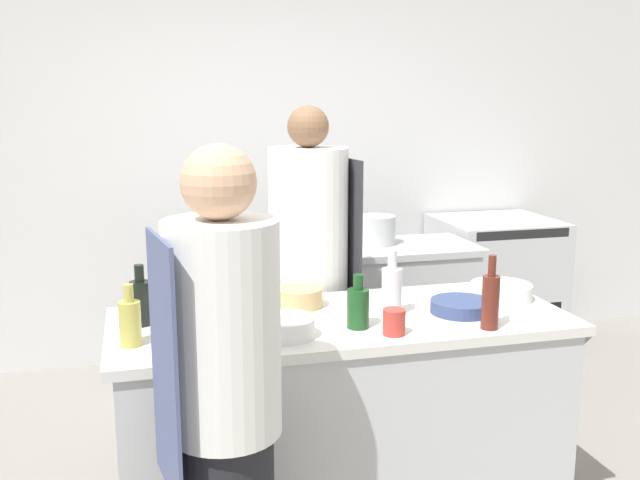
{
  "coord_description": "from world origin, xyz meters",
  "views": [
    {
      "loc": [
        -0.79,
        -2.66,
        1.78
      ],
      "look_at": [
        0.0,
        0.35,
        1.14
      ],
      "focal_mm": 40.0,
      "sensor_mm": 36.0,
      "label": 1
    }
  ],
  "objects_px": {
    "chef_at_prep_near": "(224,410)",
    "bottle_sauce": "(490,300)",
    "cup": "(394,322)",
    "stockpot": "(376,230)",
    "bottle_water": "(392,289)",
    "bowl_mixing_large": "(285,327)",
    "bowl_wooden_salad": "(298,297)",
    "bottle_wine": "(141,301)",
    "bottle_olive_oil": "(358,307)",
    "bottle_cooking_oil": "(225,286)",
    "bottle_vinegar": "(130,322)",
    "bowl_prep_small": "(501,292)",
    "oven_range": "(494,285)",
    "chef_at_stove": "(309,286)",
    "bowl_ceramic_blue": "(461,306)"
  },
  "relations": [
    {
      "from": "oven_range",
      "to": "chef_at_prep_near",
      "type": "relative_size",
      "value": 0.57
    },
    {
      "from": "bottle_vinegar",
      "to": "bottle_cooking_oil",
      "type": "distance_m",
      "value": 0.51
    },
    {
      "from": "oven_range",
      "to": "bowl_ceramic_blue",
      "type": "bearing_deg",
      "value": -122.24
    },
    {
      "from": "chef_at_prep_near",
      "to": "stockpot",
      "type": "xyz_separation_m",
      "value": [
        1.16,
        1.93,
        0.16
      ]
    },
    {
      "from": "cup",
      "to": "stockpot",
      "type": "xyz_separation_m",
      "value": [
        0.48,
        1.58,
        0.04
      ]
    },
    {
      "from": "bottle_vinegar",
      "to": "bottle_sauce",
      "type": "xyz_separation_m",
      "value": [
        1.34,
        -0.15,
        0.03
      ]
    },
    {
      "from": "chef_at_stove",
      "to": "oven_range",
      "type": "bearing_deg",
      "value": 117.18
    },
    {
      "from": "oven_range",
      "to": "bottle_cooking_oil",
      "type": "bearing_deg",
      "value": -143.75
    },
    {
      "from": "bowl_mixing_large",
      "to": "bowl_ceramic_blue",
      "type": "xyz_separation_m",
      "value": [
        0.77,
        0.11,
        -0.01
      ]
    },
    {
      "from": "bottle_vinegar",
      "to": "bowl_mixing_large",
      "type": "xyz_separation_m",
      "value": [
        0.56,
        -0.05,
        -0.05
      ]
    },
    {
      "from": "bowl_mixing_large",
      "to": "stockpot",
      "type": "bearing_deg",
      "value": 59.74
    },
    {
      "from": "cup",
      "to": "chef_at_stove",
      "type": "bearing_deg",
      "value": 97.96
    },
    {
      "from": "bowl_prep_small",
      "to": "bowl_wooden_salad",
      "type": "distance_m",
      "value": 0.9
    },
    {
      "from": "oven_range",
      "to": "chef_at_stove",
      "type": "height_order",
      "value": "chef_at_stove"
    },
    {
      "from": "bottle_water",
      "to": "chef_at_prep_near",
      "type": "bearing_deg",
      "value": -142.34
    },
    {
      "from": "chef_at_prep_near",
      "to": "bottle_sauce",
      "type": "height_order",
      "value": "chef_at_prep_near"
    },
    {
      "from": "stockpot",
      "to": "bottle_cooking_oil",
      "type": "bearing_deg",
      "value": -133.16
    },
    {
      "from": "bowl_mixing_large",
      "to": "bowl_prep_small",
      "type": "relative_size",
      "value": 0.82
    },
    {
      "from": "bottle_water",
      "to": "bowl_mixing_large",
      "type": "distance_m",
      "value": 0.51
    },
    {
      "from": "bowl_wooden_salad",
      "to": "chef_at_stove",
      "type": "bearing_deg",
      "value": 70.08
    },
    {
      "from": "bottle_olive_oil",
      "to": "bowl_prep_small",
      "type": "height_order",
      "value": "bottle_olive_oil"
    },
    {
      "from": "bottle_olive_oil",
      "to": "bottle_cooking_oil",
      "type": "bearing_deg",
      "value": 143.48
    },
    {
      "from": "chef_at_prep_near",
      "to": "bowl_mixing_large",
      "type": "distance_m",
      "value": 0.53
    },
    {
      "from": "bottle_olive_oil",
      "to": "bottle_sauce",
      "type": "bearing_deg",
      "value": -16.07
    },
    {
      "from": "bottle_sauce",
      "to": "chef_at_prep_near",
      "type": "bearing_deg",
      "value": -163.17
    },
    {
      "from": "bottle_olive_oil",
      "to": "bottle_vinegar",
      "type": "xyz_separation_m",
      "value": [
        -0.85,
        0.01,
        0.01
      ]
    },
    {
      "from": "bowl_mixing_large",
      "to": "bowl_ceramic_blue",
      "type": "relative_size",
      "value": 0.87
    },
    {
      "from": "chef_at_stove",
      "to": "bottle_olive_oil",
      "type": "height_order",
      "value": "chef_at_stove"
    },
    {
      "from": "bottle_cooking_oil",
      "to": "bowl_mixing_large",
      "type": "xyz_separation_m",
      "value": [
        0.18,
        -0.38,
        -0.07
      ]
    },
    {
      "from": "bowl_wooden_salad",
      "to": "bowl_mixing_large",
      "type": "bearing_deg",
      "value": -110.06
    },
    {
      "from": "stockpot",
      "to": "bottle_olive_oil",
      "type": "bearing_deg",
      "value": -111.63
    },
    {
      "from": "bottle_water",
      "to": "cup",
      "type": "relative_size",
      "value": 2.74
    },
    {
      "from": "bowl_prep_small",
      "to": "bowl_ceramic_blue",
      "type": "xyz_separation_m",
      "value": [
        -0.26,
        -0.13,
        -0.01
      ]
    },
    {
      "from": "bowl_prep_small",
      "to": "bottle_cooking_oil",
      "type": "bearing_deg",
      "value": 173.36
    },
    {
      "from": "bottle_water",
      "to": "bowl_mixing_large",
      "type": "height_order",
      "value": "bottle_water"
    },
    {
      "from": "bottle_vinegar",
      "to": "bowl_ceramic_blue",
      "type": "distance_m",
      "value": 1.33
    },
    {
      "from": "bowl_prep_small",
      "to": "bowl_ceramic_blue",
      "type": "height_order",
      "value": "bowl_prep_small"
    },
    {
      "from": "stockpot",
      "to": "bowl_ceramic_blue",
      "type": "bearing_deg",
      "value": -94.56
    },
    {
      "from": "bottle_sauce",
      "to": "cup",
      "type": "xyz_separation_m",
      "value": [
        -0.38,
        0.03,
        -0.07
      ]
    },
    {
      "from": "chef_at_stove",
      "to": "bowl_prep_small",
      "type": "xyz_separation_m",
      "value": [
        0.74,
        -0.53,
        0.07
      ]
    },
    {
      "from": "cup",
      "to": "bottle_wine",
      "type": "bearing_deg",
      "value": 158.55
    },
    {
      "from": "bottle_olive_oil",
      "to": "bowl_wooden_salad",
      "type": "bearing_deg",
      "value": 115.74
    },
    {
      "from": "bowl_prep_small",
      "to": "chef_at_prep_near",
      "type": "bearing_deg",
      "value": -152.79
    },
    {
      "from": "bowl_wooden_salad",
      "to": "bottle_wine",
      "type": "bearing_deg",
      "value": -172.56
    },
    {
      "from": "bottle_vinegar",
      "to": "bottle_water",
      "type": "height_order",
      "value": "bottle_water"
    },
    {
      "from": "bottle_cooking_oil",
      "to": "stockpot",
      "type": "height_order",
      "value": "bottle_cooking_oil"
    },
    {
      "from": "bottle_vinegar",
      "to": "stockpot",
      "type": "relative_size",
      "value": 0.99
    },
    {
      "from": "bowl_mixing_large",
      "to": "chef_at_prep_near",
      "type": "bearing_deg",
      "value": -123.52
    },
    {
      "from": "oven_range",
      "to": "bottle_water",
      "type": "bearing_deg",
      "value": -129.15
    },
    {
      "from": "chef_at_prep_near",
      "to": "oven_range",
      "type": "bearing_deg",
      "value": -52.47
    }
  ]
}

